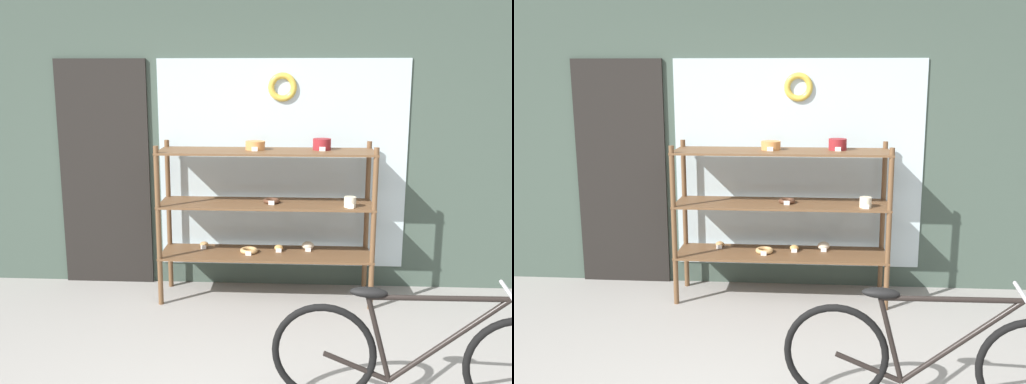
# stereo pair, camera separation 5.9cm
# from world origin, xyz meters

# --- Properties ---
(storefront_facade) EXTENTS (5.50, 0.13, 3.74)m
(storefront_facade) POSITION_xyz_m (-0.04, 2.43, 1.82)
(storefront_facade) COLOR #3D4C42
(storefront_facade) RESTS_ON ground_plane
(display_case) EXTENTS (1.85, 0.47, 1.42)m
(display_case) POSITION_xyz_m (0.09, 2.06, 0.85)
(display_case) COLOR brown
(display_case) RESTS_ON ground_plane
(bicycle) EXTENTS (1.74, 0.46, 0.76)m
(bicycle) POSITION_xyz_m (1.03, 0.36, 0.34)
(bicycle) COLOR black
(bicycle) RESTS_ON ground_plane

